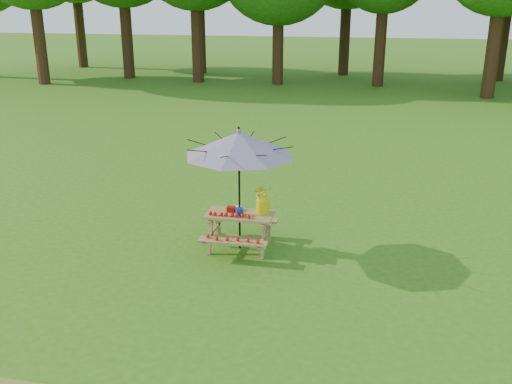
# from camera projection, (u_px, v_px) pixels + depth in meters

# --- Properties ---
(picnic_table) EXTENTS (1.20, 1.32, 0.67)m
(picnic_table) POSITION_uv_depth(u_px,v_px,m) (240.00, 231.00, 10.30)
(picnic_table) COLOR olive
(picnic_table) RESTS_ON ground
(patio_umbrella) EXTENTS (2.06, 2.06, 2.25)m
(patio_umbrella) POSITION_uv_depth(u_px,v_px,m) (239.00, 144.00, 9.77)
(patio_umbrella) COLOR black
(patio_umbrella) RESTS_ON ground
(produce_bins) EXTENTS (0.32, 0.39, 0.13)m
(produce_bins) POSITION_uv_depth(u_px,v_px,m) (236.00, 210.00, 10.21)
(produce_bins) COLOR #A8100D
(produce_bins) RESTS_ON picnic_table
(tomatoes_row) EXTENTS (0.77, 0.13, 0.07)m
(tomatoes_row) POSITION_uv_depth(u_px,v_px,m) (229.00, 215.00, 10.04)
(tomatoes_row) COLOR red
(tomatoes_row) RESTS_ON picnic_table
(flower_bucket) EXTENTS (0.42, 0.40, 0.55)m
(flower_bucket) POSITION_uv_depth(u_px,v_px,m) (263.00, 197.00, 10.14)
(flower_bucket) COLOR yellow
(flower_bucket) RESTS_ON picnic_table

